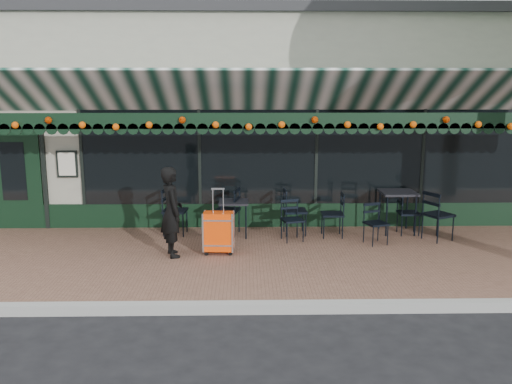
{
  "coord_description": "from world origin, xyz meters",
  "views": [
    {
      "loc": [
        -0.06,
        -7.06,
        3.07
      ],
      "look_at": [
        0.11,
        1.6,
        1.36
      ],
      "focal_mm": 38.0,
      "sensor_mm": 36.0,
      "label": 1
    }
  ],
  "objects_px": {
    "chair_b_left": "(227,211)",
    "chair_a_right": "(409,213)",
    "woman": "(172,212)",
    "chair_solo": "(175,211)",
    "suitcase": "(219,232)",
    "cafe_table_b": "(234,205)",
    "chair_a_left": "(332,215)",
    "chair_a_front": "(376,224)",
    "cafe_table_a": "(398,196)",
    "chair_b_right": "(295,211)",
    "chair_b_front": "(292,220)",
    "chair_a_extra": "(438,215)"
  },
  "relations": [
    {
      "from": "chair_a_extra",
      "to": "chair_b_front",
      "type": "bearing_deg",
      "value": 63.28
    },
    {
      "from": "woman",
      "to": "chair_solo",
      "type": "relative_size",
      "value": 1.66
    },
    {
      "from": "woman",
      "to": "chair_solo",
      "type": "bearing_deg",
      "value": -14.98
    },
    {
      "from": "woman",
      "to": "chair_a_extra",
      "type": "bearing_deg",
      "value": -99.95
    },
    {
      "from": "woman",
      "to": "chair_b_left",
      "type": "height_order",
      "value": "woman"
    },
    {
      "from": "cafe_table_a",
      "to": "chair_b_front",
      "type": "distance_m",
      "value": 2.26
    },
    {
      "from": "cafe_table_b",
      "to": "chair_solo",
      "type": "distance_m",
      "value": 1.19
    },
    {
      "from": "chair_b_right",
      "to": "chair_solo",
      "type": "distance_m",
      "value": 2.38
    },
    {
      "from": "chair_a_left",
      "to": "chair_a_extra",
      "type": "xyz_separation_m",
      "value": [
        1.99,
        -0.27,
        0.04
      ]
    },
    {
      "from": "suitcase",
      "to": "chair_a_front",
      "type": "distance_m",
      "value": 2.96
    },
    {
      "from": "chair_b_right",
      "to": "chair_b_front",
      "type": "xyz_separation_m",
      "value": [
        -0.09,
        -0.46,
        -0.07
      ]
    },
    {
      "from": "chair_b_right",
      "to": "chair_a_extra",
      "type": "bearing_deg",
      "value": -102.54
    },
    {
      "from": "suitcase",
      "to": "chair_a_extra",
      "type": "xyz_separation_m",
      "value": [
        4.17,
        0.8,
        0.09
      ]
    },
    {
      "from": "cafe_table_a",
      "to": "chair_b_right",
      "type": "bearing_deg",
      "value": -177.16
    },
    {
      "from": "suitcase",
      "to": "cafe_table_b",
      "type": "distance_m",
      "value": 1.2
    },
    {
      "from": "cafe_table_b",
      "to": "chair_a_right",
      "type": "xyz_separation_m",
      "value": [
        3.48,
        0.07,
        -0.21
      ]
    },
    {
      "from": "chair_a_right",
      "to": "chair_b_right",
      "type": "relative_size",
      "value": 0.9
    },
    {
      "from": "chair_a_front",
      "to": "chair_b_left",
      "type": "distance_m",
      "value": 2.9
    },
    {
      "from": "chair_b_left",
      "to": "chair_b_right",
      "type": "height_order",
      "value": "chair_b_left"
    },
    {
      "from": "chair_a_extra",
      "to": "cafe_table_a",
      "type": "bearing_deg",
      "value": 22.0
    },
    {
      "from": "chair_a_left",
      "to": "suitcase",
      "type": "bearing_deg",
      "value": -61.81
    },
    {
      "from": "suitcase",
      "to": "chair_b_right",
      "type": "distance_m",
      "value": 1.93
    },
    {
      "from": "chair_a_front",
      "to": "chair_b_left",
      "type": "height_order",
      "value": "chair_b_left"
    },
    {
      "from": "woman",
      "to": "chair_a_right",
      "type": "distance_m",
      "value": 4.72
    },
    {
      "from": "chair_a_extra",
      "to": "chair_solo",
      "type": "bearing_deg",
      "value": 57.71
    },
    {
      "from": "chair_a_left",
      "to": "chair_a_extra",
      "type": "bearing_deg",
      "value": 84.22
    },
    {
      "from": "chair_b_right",
      "to": "chair_b_front",
      "type": "bearing_deg",
      "value": 165.83
    },
    {
      "from": "chair_a_extra",
      "to": "chair_b_left",
      "type": "relative_size",
      "value": 1.02
    },
    {
      "from": "cafe_table_b",
      "to": "chair_b_front",
      "type": "distance_m",
      "value": 1.2
    },
    {
      "from": "chair_a_left",
      "to": "cafe_table_b",
      "type": "bearing_deg",
      "value": -90.34
    },
    {
      "from": "cafe_table_b",
      "to": "chair_solo",
      "type": "relative_size",
      "value": 0.74
    },
    {
      "from": "chair_a_left",
      "to": "chair_solo",
      "type": "bearing_deg",
      "value": -92.13
    },
    {
      "from": "woman",
      "to": "suitcase",
      "type": "bearing_deg",
      "value": -103.41
    },
    {
      "from": "chair_b_left",
      "to": "chair_b_right",
      "type": "bearing_deg",
      "value": 102.02
    },
    {
      "from": "suitcase",
      "to": "cafe_table_a",
      "type": "height_order",
      "value": "suitcase"
    },
    {
      "from": "chair_a_left",
      "to": "chair_a_right",
      "type": "relative_size",
      "value": 1.05
    },
    {
      "from": "chair_a_left",
      "to": "chair_a_right",
      "type": "distance_m",
      "value": 1.56
    },
    {
      "from": "suitcase",
      "to": "chair_solo",
      "type": "bearing_deg",
      "value": 129.05
    },
    {
      "from": "chair_b_front",
      "to": "chair_a_front",
      "type": "bearing_deg",
      "value": -24.78
    },
    {
      "from": "cafe_table_b",
      "to": "chair_a_right",
      "type": "distance_m",
      "value": 3.49
    },
    {
      "from": "suitcase",
      "to": "chair_a_right",
      "type": "bearing_deg",
      "value": 21.69
    },
    {
      "from": "chair_a_left",
      "to": "chair_b_front",
      "type": "xyz_separation_m",
      "value": [
        -0.81,
        -0.27,
        -0.04
      ]
    },
    {
      "from": "chair_a_front",
      "to": "cafe_table_a",
      "type": "bearing_deg",
      "value": 33.19
    },
    {
      "from": "chair_solo",
      "to": "suitcase",
      "type": "bearing_deg",
      "value": -139.52
    },
    {
      "from": "suitcase",
      "to": "cafe_table_a",
      "type": "xyz_separation_m",
      "value": [
        3.53,
        1.36,
        0.37
      ]
    },
    {
      "from": "suitcase",
      "to": "chair_solo",
      "type": "height_order",
      "value": "suitcase"
    },
    {
      "from": "chair_a_front",
      "to": "chair_b_left",
      "type": "relative_size",
      "value": 0.81
    },
    {
      "from": "suitcase",
      "to": "chair_b_left",
      "type": "distance_m",
      "value": 1.3
    },
    {
      "from": "chair_b_left",
      "to": "chair_a_right",
      "type": "bearing_deg",
      "value": 102.4
    },
    {
      "from": "chair_a_left",
      "to": "chair_b_left",
      "type": "xyz_separation_m",
      "value": [
        -2.06,
        0.22,
        0.04
      ]
    }
  ]
}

